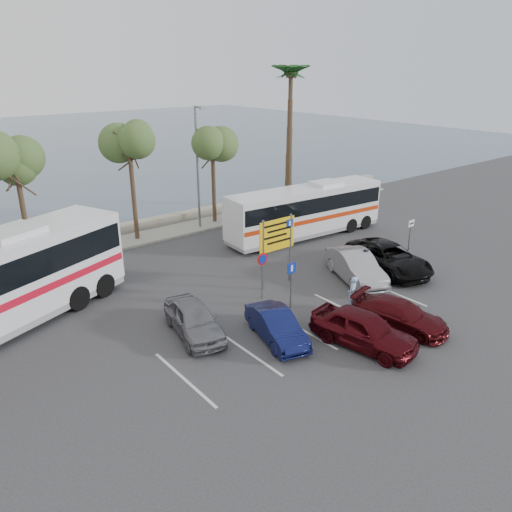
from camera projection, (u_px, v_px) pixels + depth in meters
ground at (305, 313)px, 22.77m from camera, size 120.00×120.00×0.00m
kerb_strip at (158, 235)px, 32.96m from camera, size 44.00×2.40×0.15m
seawall at (144, 224)px, 34.34m from camera, size 48.00×0.80×0.60m
tree_left at (14, 158)px, 26.18m from camera, size 3.20×3.20×7.20m
tree_mid at (128, 135)px, 29.73m from camera, size 3.20×3.20×8.00m
tree_right at (212, 135)px, 33.39m from camera, size 3.20×3.20×7.40m
palm_tree at (291, 75)px, 36.13m from camera, size 4.80×4.80×11.20m
street_lamp_right at (198, 162)px, 32.73m from camera, size 0.45×1.15×8.01m
direction_sign at (277, 240)px, 24.82m from camera, size 2.20×0.12×3.60m
sign_no_stop at (262, 268)px, 23.60m from camera, size 0.60×0.08×2.35m
sign_parking at (291, 279)px, 22.70m from camera, size 0.50×0.07×2.25m
sign_taxi at (410, 233)px, 29.05m from camera, size 0.50×0.07×2.20m
lane_markings at (302, 329)px, 21.38m from camera, size 12.02×4.20×0.01m
coach_bus_right at (305, 213)px, 32.32m from camera, size 11.24×3.22×3.46m
car_silver_a at (194, 319)px, 20.71m from camera, size 2.45×4.34×1.39m
car_blue at (276, 326)px, 20.32m from camera, size 2.25×3.99×1.24m
car_maroon at (400, 315)px, 21.28m from camera, size 2.48×4.40×1.20m
car_red at (363, 329)px, 19.83m from camera, size 2.53×4.63×1.49m
suv_black at (388, 258)px, 27.16m from camera, size 3.61×5.82×1.50m
car_silver_b at (356, 266)px, 25.95m from camera, size 3.32×4.90×1.53m
pedestrian_near at (352, 294)px, 22.69m from camera, size 0.73×0.68×1.67m
pedestrian_far at (364, 263)px, 26.23m from camera, size 0.98×0.99×1.61m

